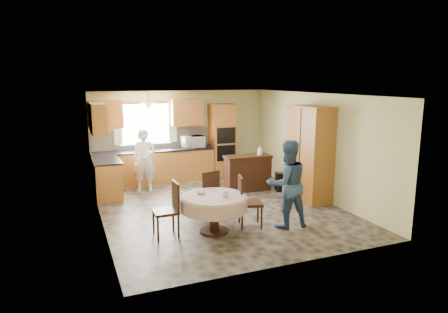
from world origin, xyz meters
The scene contains 36 objects.
floor centered at (0.00, 0.00, 0.00)m, with size 5.00×6.00×0.01m, color #70604E.
ceiling centered at (0.00, 0.00, 2.50)m, with size 5.00×6.00×0.01m, color white.
wall_back centered at (0.00, 3.00, 1.25)m, with size 5.00×0.02×2.50m, color tan.
wall_front centered at (0.00, -3.00, 1.25)m, with size 5.00×0.02×2.50m, color tan.
wall_left centered at (-2.50, 0.00, 1.25)m, with size 0.02×6.00×2.50m, color tan.
wall_right centered at (2.50, 0.00, 1.25)m, with size 0.02×6.00×2.50m, color tan.
window centered at (-1.00, 2.98, 1.60)m, with size 1.40×0.03×1.10m, color white.
curtain_left centered at (-1.75, 2.93, 1.65)m, with size 0.22×0.02×1.15m, color white.
curtain_right centered at (-0.25, 2.93, 1.65)m, with size 0.22×0.02×1.15m, color white.
base_cab_back centered at (-0.85, 2.70, 0.44)m, with size 3.30×0.60×0.88m, color #BE7432.
counter_back centered at (-0.85, 2.70, 0.90)m, with size 3.30×0.64×0.04m, color black.
base_cab_left centered at (-2.20, 1.80, 0.44)m, with size 0.60×1.20×0.88m, color #BE7432.
counter_left centered at (-2.20, 1.80, 0.90)m, with size 0.64×1.20×0.04m, color black.
backsplash centered at (-0.85, 2.99, 1.18)m, with size 3.30×0.02×0.55m, color tan.
wall_cab_left centered at (-2.05, 2.83, 1.91)m, with size 0.85×0.33×0.72m, color #A9612A.
wall_cab_right centered at (0.15, 2.83, 1.91)m, with size 0.90×0.33×0.72m, color #A9612A.
wall_cab_side centered at (-2.33, 1.80, 1.91)m, with size 0.33×1.20×0.72m, color #A9612A.
oven_tower centered at (1.15, 2.69, 1.06)m, with size 0.66×0.62×2.12m, color #BE7432.
oven_upper centered at (1.15, 2.38, 1.25)m, with size 0.56×0.01×0.45m, color black.
oven_lower centered at (1.15, 2.38, 0.75)m, with size 0.56×0.01×0.45m, color black.
pendant centered at (-1.00, 2.50, 2.12)m, with size 0.36×0.36×0.18m, color beige.
sideboard centered at (1.20, 1.06, 0.43)m, with size 1.19×0.49×0.85m, color #361A0E.
space_heater centered at (2.01, 0.65, 0.24)m, with size 0.35×0.25×0.48m, color black.
cupboard centered at (2.22, -0.20, 1.11)m, with size 0.58×1.16×2.22m, color #BE7432.
dining_table centered at (-0.60, -1.31, 0.55)m, with size 1.24×1.24×0.70m.
chair_left centered at (-1.40, -1.18, 0.55)m, with size 0.43×0.43×1.00m.
chair_back centered at (-0.45, -0.55, 0.56)m, with size 0.55×0.55×1.01m.
chair_right centered at (0.08, -1.28, 0.55)m, with size 0.54×0.54×1.00m.
framed_picture centered at (2.47, 0.34, 1.72)m, with size 0.06×0.63×0.52m.
microwave centered at (0.25, 2.65, 1.08)m, with size 0.59×0.40×0.33m, color silver.
person_sink centered at (-1.25, 1.98, 0.79)m, with size 0.58×0.38×1.59m, color silver.
person_dining centered at (0.80, -1.56, 0.85)m, with size 0.83×0.64×1.70m, color #32476E.
bowl_sideboard centered at (1.00, 1.06, 0.88)m, with size 0.23×0.23×0.06m, color #B2B2B2.
bottle_sideboard centered at (1.54, 1.06, 0.99)m, with size 0.11×0.11×0.29m, color silver.
cup_table centered at (-0.43, -1.46, 0.75)m, with size 0.12×0.12×0.09m, color #B2B2B2.
bowl_table centered at (-0.78, -1.10, 0.73)m, with size 0.19×0.19×0.06m, color #B2B2B2.
Camera 1 is at (-3.06, -7.95, 2.82)m, focal length 32.00 mm.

